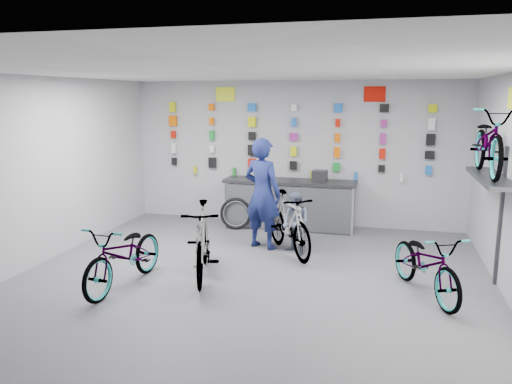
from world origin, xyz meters
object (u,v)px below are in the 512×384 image
(bike_service, at_px, (289,223))
(clerk, at_px, (262,194))
(counter, at_px, (289,205))
(bike_left, at_px, (125,255))
(customer, at_px, (296,223))
(bike_center, at_px, (202,241))
(bike_right, at_px, (426,263))

(bike_service, relative_size, clerk, 0.91)
(counter, height_order, clerk, clerk)
(bike_left, relative_size, customer, 1.67)
(bike_service, bearing_deg, counter, 66.87)
(bike_center, bearing_deg, bike_service, 37.42)
(bike_left, distance_m, bike_center, 1.14)
(bike_service, bearing_deg, clerk, 122.03)
(bike_center, xyz_separation_m, bike_service, (1.04, 1.43, -0.02))
(bike_service, xyz_separation_m, clerk, (-0.53, 0.24, 0.45))
(counter, bearing_deg, bike_right, -51.04)
(customer, bearing_deg, bike_right, 4.61)
(clerk, height_order, customer, clerk)
(bike_right, relative_size, bike_service, 0.98)
(counter, bearing_deg, bike_service, -79.52)
(bike_left, bearing_deg, bike_right, 15.21)
(bike_right, relative_size, clerk, 0.88)
(counter, height_order, customer, customer)
(bike_left, bearing_deg, counter, 71.49)
(clerk, bearing_deg, customer, -178.76)
(bike_center, height_order, customer, bike_center)
(bike_center, bearing_deg, bike_left, -161.00)
(clerk, bearing_deg, bike_center, 92.50)
(bike_left, distance_m, bike_service, 2.87)
(bike_center, height_order, bike_service, bike_center)
(counter, relative_size, bike_center, 1.45)
(clerk, distance_m, customer, 0.81)
(bike_right, distance_m, clerk, 3.16)
(bike_center, height_order, bike_right, bike_center)
(counter, relative_size, clerk, 1.37)
(counter, distance_m, customer, 1.73)
(bike_center, xyz_separation_m, bike_right, (3.19, 0.08, -0.10))
(counter, xyz_separation_m, customer, (0.42, -1.67, 0.05))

